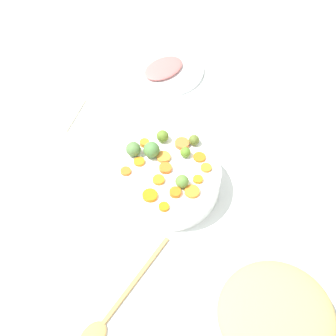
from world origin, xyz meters
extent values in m
cube|color=silver|center=(0.00, 0.00, 0.01)|extent=(2.40, 2.40, 0.02)
cylinder|color=white|center=(0.01, 0.01, 0.06)|extent=(0.28, 0.28, 0.08)
cylinder|color=#B1B5BD|center=(0.28, -0.36, 0.08)|extent=(0.27, 0.27, 0.12)
ellipsoid|color=tan|center=(0.28, -0.36, 0.16)|extent=(0.23, 0.23, 0.06)
cylinder|color=orange|center=(0.09, -0.01, 0.10)|extent=(0.03, 0.03, 0.01)
cylinder|color=orange|center=(0.08, 0.07, 0.10)|extent=(0.05, 0.05, 0.01)
cylinder|color=orange|center=(0.11, 0.03, 0.10)|extent=(0.04, 0.04, 0.01)
cylinder|color=orange|center=(0.03, 0.10, 0.11)|extent=(0.04, 0.04, 0.01)
cylinder|color=orange|center=(0.01, -0.11, 0.10)|extent=(0.03, 0.03, 0.01)
cylinder|color=orange|center=(-0.07, 0.03, 0.10)|extent=(0.04, 0.04, 0.01)
cylinder|color=orange|center=(-0.01, 0.05, 0.10)|extent=(0.05, 0.05, 0.01)
cylinder|color=orange|center=(0.00, 0.01, 0.11)|extent=(0.04, 0.04, 0.01)
cylinder|color=orange|center=(0.08, -0.05, 0.10)|extent=(0.05, 0.05, 0.01)
cylinder|color=orange|center=(-0.10, -0.01, 0.10)|extent=(0.03, 0.03, 0.01)
cylinder|color=orange|center=(-0.01, -0.03, 0.10)|extent=(0.04, 0.04, 0.01)
cylinder|color=orange|center=(-0.07, 0.09, 0.11)|extent=(0.03, 0.03, 0.01)
cylinder|color=orange|center=(0.04, -0.06, 0.11)|extent=(0.04, 0.04, 0.01)
cylinder|color=orange|center=(-0.03, -0.08, 0.10)|extent=(0.04, 0.04, 0.01)
sphere|color=#5D8938|center=(0.05, -0.03, 0.12)|extent=(0.03, 0.03, 0.03)
sphere|color=#4D7E3F|center=(-0.04, 0.06, 0.12)|extent=(0.04, 0.04, 0.04)
sphere|color=#547B41|center=(-0.09, 0.05, 0.12)|extent=(0.04, 0.04, 0.04)
sphere|color=#5A8726|center=(0.05, 0.07, 0.11)|extent=(0.03, 0.03, 0.03)
sphere|color=olive|center=(-0.02, 0.11, 0.12)|extent=(0.03, 0.03, 0.03)
sphere|color=#5B6B29|center=(0.06, 0.11, 0.11)|extent=(0.03, 0.03, 0.03)
cube|color=tan|center=(-0.03, -0.27, 0.02)|extent=(0.12, 0.25, 0.01)
ellipsoid|color=tan|center=(-0.10, -0.41, 0.03)|extent=(0.08, 0.09, 0.01)
cylinder|color=white|center=(-0.08, 0.50, 0.03)|extent=(0.27, 0.27, 0.01)
ellipsoid|color=#D16A69|center=(-0.08, 0.49, 0.04)|extent=(0.17, 0.18, 0.02)
cube|color=beige|center=(-0.42, 0.26, 0.02)|extent=(0.22, 0.18, 0.01)
camera|label=1|loc=(0.11, -0.70, 1.02)|focal=47.45mm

